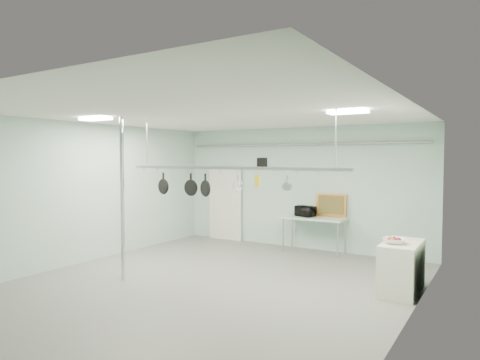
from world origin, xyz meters
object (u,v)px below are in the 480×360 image
Objects in this scene: chrome_pole at (122,198)px; coffee_canister at (313,213)px; prep_table at (314,220)px; pot_rack at (228,166)px; fruit_bowl at (394,241)px; skillet_mid at (191,185)px; skillet_left at (163,183)px; side_cabinet at (402,267)px; microwave at (305,211)px; skillet_right at (205,185)px.

chrome_pole reaches higher than coffee_canister.
pot_rack is (-0.40, -3.30, 1.40)m from prep_table.
prep_table is at bearing 135.71° from fruit_bowl.
skillet_mid is at bearing -166.55° from fruit_bowl.
side_cabinet is at bearing 24.43° from skillet_left.
skillet_left is at bearing 180.00° from pot_rack.
pot_rack reaches higher than fruit_bowl.
chrome_pole is 4.73m from microwave.
skillet_mid and skillet_right have the same top height.
skillet_mid is (0.99, 0.90, 0.25)m from chrome_pole.
fruit_bowl is at bearing -114.40° from side_cabinet.
prep_table is 3.49× the size of skillet_right.
microwave is 1.23× the size of fruit_bowl.
skillet_left is 1.10m from skillet_right.
skillet_right is at bearing -162.53° from side_cabinet.
fruit_bowl is at bearing 14.24° from skillet_mid.
chrome_pole reaches higher than microwave.
microwave reaches higher than coffee_canister.
microwave is at bearing 72.33° from skillet_left.
pot_rack is (-2.95, -1.10, 1.78)m from side_cabinet.
coffee_canister is at bearing 139.23° from side_cabinet.
microwave is 3.86m from skillet_left.
skillet_right reaches higher than coffee_canister.
prep_table is 0.31m from microwave.
coffee_canister is 3.49m from fruit_bowl.
prep_table is 3.39m from side_cabinet.
skillet_left is (-4.59, -1.10, 1.42)m from side_cabinet.
coffee_canister is 0.48× the size of skillet_left.
skillet_right is (-0.94, -3.30, 1.02)m from prep_table.
side_cabinet is at bearing -40.79° from prep_table.
skillet_mid reaches higher than fruit_bowl.
skillet_right reaches higher than prep_table.
prep_table is at bearing -161.18° from microwave.
fruit_bowl is (2.69, -2.41, -0.09)m from microwave.
side_cabinet is (2.55, -2.20, -0.38)m from prep_table.
fruit_bowl is at bearing 22.27° from skillet_left.
chrome_pole is 1.36m from skillet_mid.
pot_rack is 10.29× the size of skillet_mid.
microwave is 3.49m from skillet_right.
chrome_pole is at bearing -159.28° from fruit_bowl.
pot_rack is at bearing -162.52° from fruit_bowl.
skillet_left is (-2.00, -3.34, 0.86)m from coffee_canister.
fruit_bowl is (2.50, -2.44, -0.06)m from coffee_canister.
skillet_left reaches higher than prep_table.
pot_rack is at bearing -96.91° from prep_table.
pot_rack is at bearing 0.79° from skillet_mid.
skillet_mid is at bearing -111.60° from prep_table.
skillet_left is (-2.04, -3.30, 1.04)m from prep_table.
fruit_bowl reaches higher than side_cabinet.
coffee_canister is (0.36, 3.34, -1.22)m from pot_rack.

